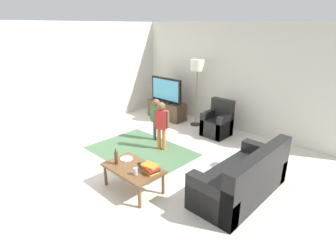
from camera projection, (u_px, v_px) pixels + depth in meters
ground at (147, 164)px, 5.33m from camera, size 7.80×7.80×0.00m
wall_back at (232, 77)px, 6.88m from camera, size 6.00×0.12×2.70m
wall_left at (67, 78)px, 6.80m from camera, size 0.12×6.00×2.70m
area_rug at (141, 151)px, 5.88m from camera, size 2.20×1.60×0.01m
tv_stand at (167, 110)px, 7.89m from camera, size 1.20×0.44×0.50m
tv at (166, 90)px, 7.66m from camera, size 1.10×0.28×0.71m
couch at (245, 180)px, 4.24m from camera, size 0.80×1.80×0.86m
armchair at (218, 124)px, 6.66m from camera, size 0.60×0.60×0.90m
floor_lamp at (197, 69)px, 6.91m from camera, size 0.36×0.36×1.78m
child_near_tv at (156, 116)px, 6.24m from camera, size 0.33×0.17×1.02m
child_center at (161, 122)px, 5.74m from camera, size 0.34×0.20×1.09m
coffee_table at (133, 170)px, 4.39m from camera, size 1.00×0.60×0.42m
book_stack at (150, 168)px, 4.20m from camera, size 0.27×0.24×0.13m
bottle at (116, 158)px, 4.43m from camera, size 0.06×0.06×0.28m
tv_remote at (140, 165)px, 4.41m from camera, size 0.17×0.12×0.02m
soda_can at (136, 171)px, 4.12m from camera, size 0.07×0.07×0.12m
plate at (126, 159)px, 4.63m from camera, size 0.22×0.22×0.02m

